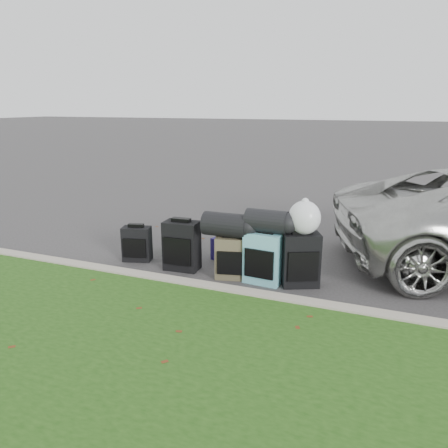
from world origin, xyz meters
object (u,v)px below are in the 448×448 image
at_px(suitcase_teal, 263,258).
at_px(tote_navy, 223,249).
at_px(suitcase_large_black_right, 301,260).
at_px(suitcase_small_black, 137,244).
at_px(tote_green, 176,241).
at_px(suitcase_large_black_left, 182,246).
at_px(suitcase_olive, 231,257).

bearing_deg(suitcase_teal, tote_navy, 147.35).
xyz_separation_m(suitcase_teal, suitcase_large_black_right, (0.45, 0.08, 0.01)).
relative_size(suitcase_small_black, suitcase_large_black_right, 0.74).
height_order(tote_green, tote_navy, tote_green).
height_order(suitcase_teal, suitcase_large_black_right, suitcase_large_black_right).
distance_m(suitcase_large_black_left, suitcase_olive, 0.74).
relative_size(suitcase_large_black_left, tote_navy, 2.09).
height_order(suitcase_small_black, suitcase_large_black_right, suitcase_large_black_right).
height_order(suitcase_olive, tote_navy, suitcase_olive).
xyz_separation_m(suitcase_small_black, suitcase_teal, (1.93, -0.10, 0.08)).
distance_m(suitcase_small_black, tote_navy, 1.25).
xyz_separation_m(suitcase_small_black, tote_navy, (1.14, 0.50, -0.09)).
relative_size(suitcase_teal, tote_green, 1.77).
xyz_separation_m(suitcase_teal, tote_green, (-1.56, 0.60, -0.14)).
bearing_deg(suitcase_large_black_left, suitcase_large_black_right, -2.30).
height_order(suitcase_teal, tote_navy, suitcase_teal).
relative_size(suitcase_large_black_left, tote_green, 1.82).
height_order(suitcase_olive, tote_green, suitcase_olive).
bearing_deg(suitcase_large_black_right, suitcase_teal, 165.14).
height_order(suitcase_large_black_left, tote_navy, suitcase_large_black_left).
relative_size(suitcase_large_black_left, suitcase_teal, 1.02).
relative_size(suitcase_olive, tote_green, 1.49).
distance_m(suitcase_teal, tote_navy, 1.00).
bearing_deg(tote_navy, suitcase_teal, -20.83).
distance_m(tote_green, tote_navy, 0.78).
xyz_separation_m(suitcase_olive, suitcase_teal, (0.43, 0.00, 0.05)).
relative_size(suitcase_large_black_left, suitcase_olive, 1.22).
relative_size(suitcase_olive, suitcase_large_black_right, 0.82).
distance_m(suitcase_large_black_left, tote_navy, 0.70).
distance_m(suitcase_olive, suitcase_teal, 0.43).
bearing_deg(tote_green, tote_navy, -6.70).
xyz_separation_m(suitcase_olive, tote_green, (-1.13, 0.61, -0.09)).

